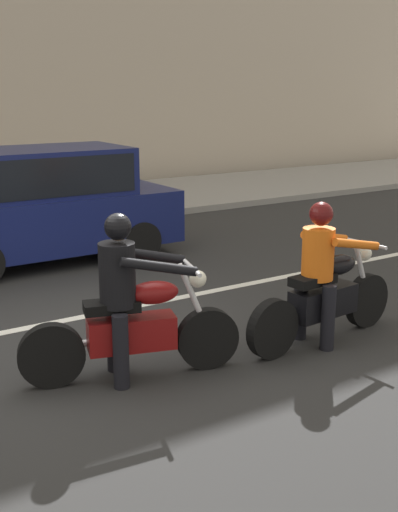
# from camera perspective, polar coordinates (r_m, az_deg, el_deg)

# --- Properties ---
(ground_plane) EXTENTS (80.00, 80.00, 0.00)m
(ground_plane) POSITION_cam_1_polar(r_m,az_deg,el_deg) (7.13, -10.08, -7.94)
(ground_plane) COLOR #272727
(lane_marking_stripe) EXTENTS (18.00, 0.14, 0.01)m
(lane_marking_stripe) POSITION_cam_1_polar(r_m,az_deg,el_deg) (7.85, -14.15, -6.00)
(lane_marking_stripe) COLOR silver
(lane_marking_stripe) RESTS_ON ground_plane
(motorcycle_with_rider_black_leather) EXTENTS (2.07, 0.88, 1.61)m
(motorcycle_with_rider_black_leather) POSITION_cam_1_polar(r_m,az_deg,el_deg) (6.15, -6.12, -4.95)
(motorcycle_with_rider_black_leather) COLOR black
(motorcycle_with_rider_black_leather) RESTS_ON ground_plane
(motorcycle_with_rider_orange_stripe) EXTENTS (2.13, 0.70, 1.56)m
(motorcycle_with_rider_orange_stripe) POSITION_cam_1_polar(r_m,az_deg,el_deg) (7.11, 10.87, -2.54)
(motorcycle_with_rider_orange_stripe) COLOR black
(motorcycle_with_rider_orange_stripe) RESTS_ON ground_plane
(parked_hatchback_navy) EXTENTS (4.07, 1.76, 1.80)m
(parked_hatchback_navy) POSITION_cam_1_polar(r_m,az_deg,el_deg) (10.49, -13.32, 4.52)
(parked_hatchback_navy) COLOR #11194C
(parked_hatchback_navy) RESTS_ON ground_plane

